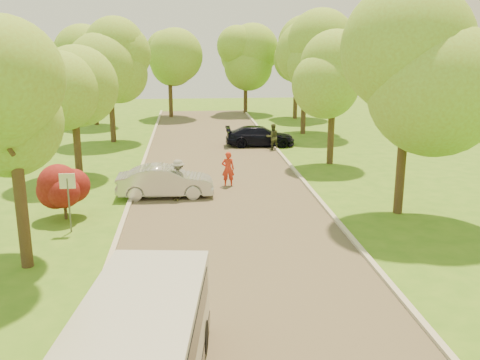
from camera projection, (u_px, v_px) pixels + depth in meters
name	position (u px, v px, depth m)	size (l,w,h in m)	color
ground	(242.00, 271.00, 16.02)	(100.00, 100.00, 0.00)	#3B701A
road	(224.00, 196.00, 23.72)	(8.00, 60.00, 0.01)	#4C4438
curb_left	(131.00, 198.00, 23.33)	(0.18, 60.00, 0.12)	#B2AD9E
curb_right	(313.00, 193.00, 24.09)	(0.18, 60.00, 0.12)	#B2AD9E
street_sign	(68.00, 190.00, 18.93)	(0.55, 0.06, 2.17)	#59595E
red_shrub	(64.00, 192.00, 20.45)	(1.70, 1.70, 1.95)	#382619
tree_l_mida	(17.00, 96.00, 15.08)	(4.71, 4.60, 7.39)	#382619
tree_l_midb	(77.00, 86.00, 25.78)	(4.30, 4.20, 6.62)	#382619
tree_l_far	(112.00, 60.00, 35.22)	(4.92, 4.80, 7.79)	#382619
tree_r_mida	(414.00, 73.00, 20.10)	(5.13, 5.00, 7.95)	#382619
tree_r_midb	(337.00, 75.00, 28.90)	(4.51, 4.40, 7.01)	#382619
tree_r_far	(308.00, 53.00, 38.35)	(5.33, 5.20, 8.34)	#382619
tree_bg_a	(95.00, 59.00, 42.74)	(5.12, 5.00, 7.72)	#382619
tree_bg_b	(299.00, 55.00, 46.22)	(5.12, 5.00, 7.95)	#382619
tree_bg_c	(172.00, 60.00, 47.23)	(4.92, 4.80, 7.33)	#382619
tree_bg_d	(248.00, 56.00, 49.75)	(5.12, 5.00, 7.72)	#382619
minivan	(140.00, 353.00, 9.90)	(2.82, 5.73, 2.05)	silver
silver_sedan	(165.00, 181.00, 23.53)	(1.47, 4.23, 1.39)	#B9B8BE
dark_sedan	(260.00, 136.00, 34.97)	(1.83, 4.50, 1.31)	black
longboard	(179.00, 197.00, 23.32)	(0.56, 0.87, 0.10)	black
skateboarder	(178.00, 178.00, 23.11)	(1.06, 0.61, 1.65)	slate
person_striped	(228.00, 169.00, 25.25)	(0.60, 0.40, 1.66)	red
person_olive	(273.00, 137.00, 33.73)	(0.80, 0.62, 1.64)	#343821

